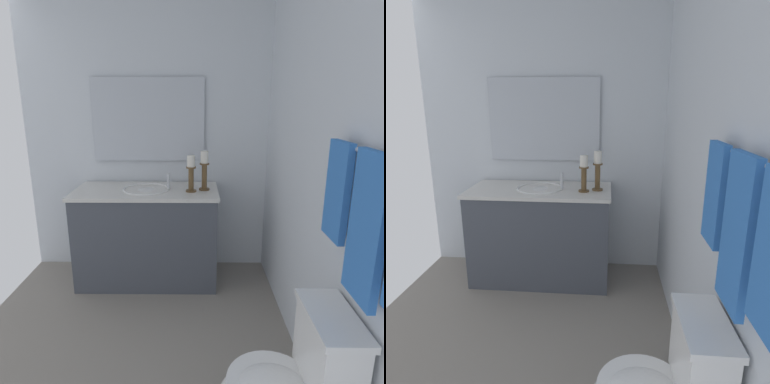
# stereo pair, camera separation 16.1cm
# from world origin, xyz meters

# --- Properties ---
(floor) EXTENTS (2.55, 2.21, 0.02)m
(floor) POSITION_xyz_m (0.00, 0.00, -0.01)
(floor) COLOR gray
(floor) RESTS_ON ground
(wall_back) EXTENTS (2.55, 0.04, 2.45)m
(wall_back) POSITION_xyz_m (0.00, 1.11, 1.23)
(wall_back) COLOR silver
(wall_back) RESTS_ON ground
(wall_left) EXTENTS (0.04, 2.21, 2.45)m
(wall_left) POSITION_xyz_m (-1.27, 0.00, 1.23)
(wall_left) COLOR silver
(wall_left) RESTS_ON ground
(vanity_cabinet) EXTENTS (0.58, 1.22, 0.83)m
(vanity_cabinet) POSITION_xyz_m (-0.95, 0.01, 0.42)
(vanity_cabinet) COLOR #474C56
(vanity_cabinet) RESTS_ON ground
(sink_basin) EXTENTS (0.40, 0.40, 0.24)m
(sink_basin) POSITION_xyz_m (-0.95, 0.02, 0.79)
(sink_basin) COLOR white
(sink_basin) RESTS_ON vanity_cabinet
(mirror) EXTENTS (0.02, 0.99, 0.72)m
(mirror) POSITION_xyz_m (-1.23, 0.01, 1.39)
(mirror) COLOR silver
(candle_holder_tall) EXTENTS (0.09, 0.09, 0.33)m
(candle_holder_tall) POSITION_xyz_m (-0.94, 0.51, 1.01)
(candle_holder_tall) COLOR brown
(candle_holder_tall) RESTS_ON vanity_cabinet
(candle_holder_short) EXTENTS (0.09, 0.09, 0.30)m
(candle_holder_short) POSITION_xyz_m (-0.89, 0.40, 0.99)
(candle_holder_short) COLOR brown
(candle_holder_short) RESTS_ON vanity_cabinet
(towel_bar) EXTENTS (0.82, 0.02, 0.02)m
(towel_bar) POSITION_xyz_m (0.73, 1.05, 1.39)
(towel_bar) COLOR silver
(towel_near_vanity) EXTENTS (0.19, 0.03, 0.42)m
(towel_near_vanity) POSITION_xyz_m (0.46, 1.03, 1.20)
(towel_near_vanity) COLOR blue
(towel_near_vanity) RESTS_ON towel_bar
(towel_center) EXTENTS (0.22, 0.03, 0.54)m
(towel_center) POSITION_xyz_m (0.73, 1.03, 1.14)
(towel_center) COLOR blue
(towel_center) RESTS_ON towel_bar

